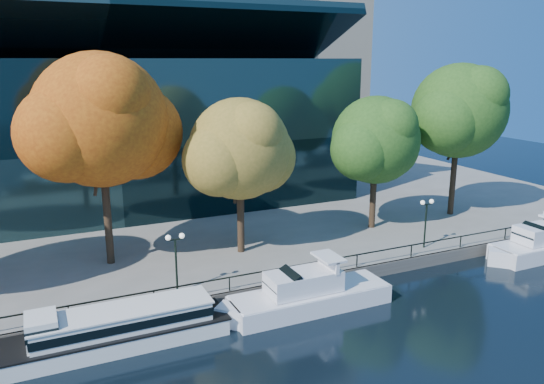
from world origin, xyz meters
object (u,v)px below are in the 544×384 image
cruiser_far (540,244)px  lamp_1 (176,249)px  tour_boat (110,329)px  tree_4 (377,142)px  tree_3 (242,151)px  cruiser_near (304,294)px  lamp_2 (426,212)px  tree_2 (103,123)px  tree_5 (461,113)px

cruiser_far → lamp_1: (-29.53, 3.63, 2.87)m
tour_boat → tree_4: size_ratio=1.18×
tree_3 → lamp_1: size_ratio=3.02×
cruiser_near → lamp_1: size_ratio=2.96×
cruiser_near → tree_3: tree_3 is taller
lamp_2 → tour_boat: bearing=-172.2°
tour_boat → tree_2: bearing=80.3°
lamp_1 → lamp_2: bearing=0.0°
cruiser_near → tree_4: tree_4 is taller
tree_2 → cruiser_far: bearing=-18.3°
cruiser_far → tree_2: bearing=161.7°
cruiser_far → lamp_2: size_ratio=2.65×
tour_boat → lamp_1: size_ratio=3.48×
tree_5 → lamp_2: bearing=-144.2°
tree_5 → cruiser_far: bearing=-90.4°
tour_boat → tree_3: (11.61, 8.82, 7.98)m
cruiser_near → tree_5: 26.52m
lamp_2 → tree_5: bearing=35.8°
tree_2 → lamp_1: 10.83m
tour_boat → cruiser_far: bearing=-0.2°
cruiser_near → tree_5: bearing=25.3°
lamp_2 → tree_3: bearing=158.8°
tree_5 → lamp_2: (-9.08, -6.55, -6.99)m
tree_4 → lamp_2: size_ratio=2.95×
tree_2 → tree_4: (22.98, -0.88, -2.69)m
lamp_2 → lamp_1: bearing=180.0°
cruiser_far → tour_boat: bearing=179.8°
tree_4 → tree_2: bearing=177.8°
cruiser_near → tree_3: 12.29m
tree_3 → lamp_2: 15.60m
cruiser_far → tree_4: bearing=134.1°
tree_2 → tree_5: size_ratio=1.06×
lamp_1 → lamp_2: (20.52, 0.00, 0.00)m
cruiser_far → lamp_1: 29.89m
tree_3 → tree_4: bearing=4.0°
cruiser_near → cruiser_far: cruiser_far is taller
tour_boat → cruiser_far: size_ratio=1.31×
tree_4 → lamp_2: tree_4 is taller
tree_4 → lamp_2: (0.56, -6.25, -4.88)m
cruiser_near → tree_5: (22.25, 10.51, 9.90)m
tree_3 → tree_4: (13.18, 0.92, -0.26)m
tree_3 → lamp_1: 10.04m
cruiser_near → cruiser_far: 22.17m
tour_boat → cruiser_near: 12.19m
cruiser_near → tree_3: bearing=93.5°
tree_5 → lamp_1: size_ratio=3.63×
tree_4 → tree_5: size_ratio=0.81×
tree_3 → tree_4: size_ratio=1.02×
tour_boat → cruiser_near: bearing=-2.2°
cruiser_near → cruiser_far: size_ratio=1.12×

